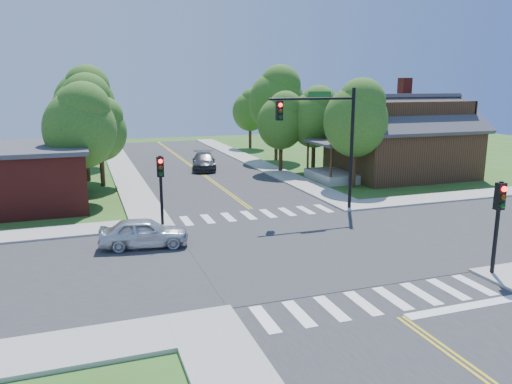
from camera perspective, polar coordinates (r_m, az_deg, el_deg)
name	(u,v)px	position (r m, az deg, el deg)	size (l,w,h in m)	color
ground	(303,248)	(23.32, 5.41, -6.35)	(100.00, 100.00, 0.00)	#36561A
road_ns	(303,247)	(23.31, 5.42, -6.31)	(10.00, 90.00, 0.04)	#2D2D30
road_ew	(303,247)	(23.31, 5.42, -6.30)	(90.00, 10.00, 0.04)	#2D2D30
intersection_patch	(303,248)	(23.32, 5.41, -6.35)	(10.20, 10.20, 0.06)	#2D2D30
sidewalk_ne	(394,171)	(44.41, 15.52, 2.31)	(40.00, 40.00, 0.14)	#9E9B93
crosswalk_north	(258,214)	(28.80, 0.26, -2.56)	(8.85, 2.00, 0.01)	white
crosswalk_south	(378,301)	(18.25, 13.74, -11.97)	(8.85, 2.00, 0.01)	white
centerline	(303,247)	(23.30, 5.42, -6.25)	(0.30, 90.00, 0.01)	gold
stop_bar	(464,308)	(18.71, 22.72, -12.14)	(4.60, 0.45, 0.09)	white
signal_mast_ne	(326,130)	(28.96, 8.06, 7.06)	(5.30, 0.42, 7.20)	black
signal_pole_se	(499,211)	(21.30, 26.01, -1.93)	(0.34, 0.42, 3.80)	black
signal_pole_nw	(161,178)	(26.31, -10.84, 1.63)	(0.34, 0.42, 3.80)	black
house_ne	(401,135)	(42.29, 16.19, 6.25)	(13.05, 8.80, 7.11)	#371C13
tree_e_a	(357,116)	(36.54, 11.49, 8.48)	(4.62, 4.39, 7.86)	#382314
tree_e_b	(315,116)	(42.66, 6.81, 8.67)	(4.30, 4.09, 7.31)	#382314
tree_e_c	(277,98)	(49.19, 2.47, 10.69)	(5.43, 5.16, 9.24)	#382314
tree_e_d	(251,109)	(58.42, -0.59, 9.50)	(4.10, 3.90, 6.97)	#382314
tree_w_a	(81,124)	(33.04, -19.37, 7.35)	(4.47, 4.24, 7.60)	#382314
tree_w_b	(85,111)	(40.24, -18.98, 8.76)	(4.85, 4.61, 8.25)	#382314
tree_w_c	(85,100)	(47.73, -18.91, 9.89)	(5.35, 5.08, 9.09)	#382314
tree_w_d	(82,116)	(57.30, -19.24, 8.17)	(3.57, 3.40, 6.08)	#382314
tree_house	(282,119)	(42.36, 3.01, 8.30)	(4.03, 3.83, 6.86)	#382314
tree_bldg	(101,128)	(38.00, -17.33, 7.01)	(3.86, 3.67, 6.56)	#382314
car_silver	(144,233)	(23.61, -12.68, -4.62)	(4.23, 2.20, 1.37)	silver
car_dgrey	(204,162)	(43.93, -5.97, 3.44)	(3.00, 5.25, 1.43)	#333538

